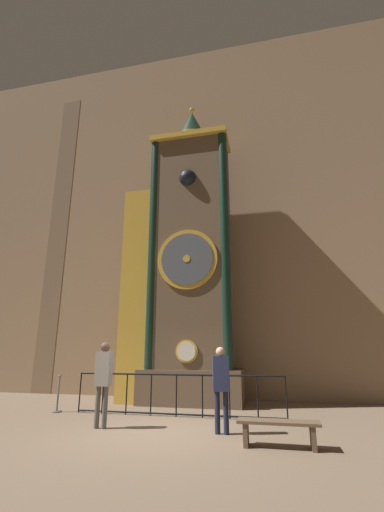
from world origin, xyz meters
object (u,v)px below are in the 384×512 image
clock_tower (182,262)px  stanchion_post (58,400)px  visitor_bench (278,428)px  visitor_near (103,375)px  visitor_far (221,381)px

clock_tower → stanchion_post: bearing=-143.7°
visitor_bench → clock_tower: bearing=123.2°
clock_tower → stanchion_post: (-2.98, -2.19, -4.33)m
visitor_near → visitor_bench: size_ratio=1.27×
visitor_near → visitor_bench: (3.79, -0.70, -0.78)m
visitor_near → stanchion_post: size_ratio=1.85×
clock_tower → stanchion_post: size_ratio=11.22×
clock_tower → visitor_far: size_ratio=6.43×
visitor_near → visitor_far: bearing=-1.0°
visitor_near → visitor_far: visitor_near is taller
visitor_near → stanchion_post: bearing=140.7°
visitor_near → stanchion_post: (-2.14, 1.61, -0.79)m
visitor_near → stanchion_post: visitor_near is taller
clock_tower → visitor_near: size_ratio=6.05×
visitor_far → visitor_bench: 1.53m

